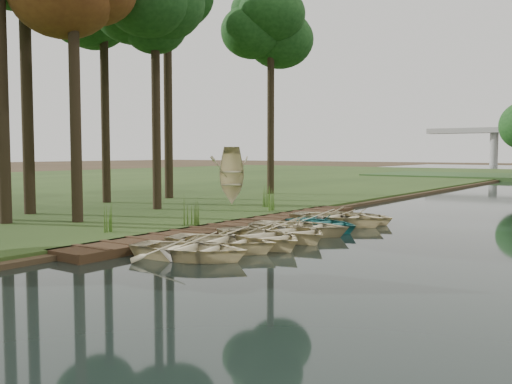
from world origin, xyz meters
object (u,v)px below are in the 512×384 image
Objects in this scene: boardwalk at (241,226)px; rowboat_0 at (190,246)px; rowboat_1 at (222,239)px; stored_rowboat at (231,198)px; rowboat_2 at (260,234)px.

rowboat_0 is at bearing -65.89° from boardwalk.
stored_rowboat reaches higher than rowboat_1.
boardwalk is at bearing 19.85° from rowboat_1.
rowboat_0 is 2.92m from rowboat_2.
rowboat_2 is at bearing -26.59° from rowboat_1.
rowboat_1 is (2.44, -4.19, 0.26)m from boardwalk.
stored_rowboat reaches higher than rowboat_0.
stored_rowboat reaches higher than rowboat_2.
rowboat_0 is at bearing 173.78° from rowboat_1.
boardwalk is at bearing 65.36° from rowboat_2.
rowboat_1 is 12.42m from stored_rowboat.
rowboat_1 is 0.94× the size of rowboat_2.
stored_rowboat is (-7.43, 9.95, 0.19)m from rowboat_1.
boardwalk is 4.85m from rowboat_1.
stored_rowboat is (-7.54, 11.46, 0.20)m from rowboat_0.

